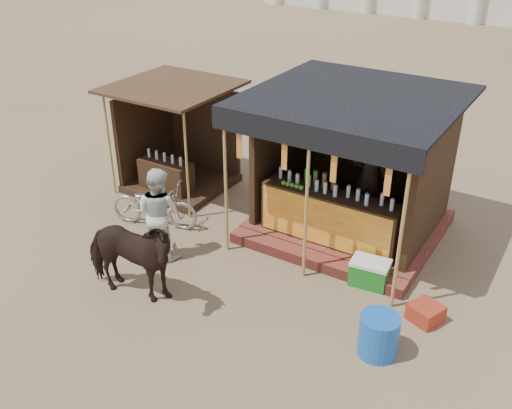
{
  "coord_description": "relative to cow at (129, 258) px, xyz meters",
  "views": [
    {
      "loc": [
        4.63,
        -5.81,
        5.79
      ],
      "look_at": [
        0.0,
        1.6,
        1.1
      ],
      "focal_mm": 40.0,
      "sensor_mm": 36.0,
      "label": 1
    }
  ],
  "objects": [
    {
      "name": "cooler",
      "position": [
        3.16,
        2.39,
        -0.52
      ],
      "size": [
        0.68,
        0.51,
        0.46
      ],
      "color": "#1A761E",
      "rests_on": "ground"
    },
    {
      "name": "red_crate",
      "position": [
        4.26,
        1.96,
        -0.61
      ],
      "size": [
        0.58,
        0.58,
        0.28
      ],
      "primitive_type": "cube",
      "rotation": [
        0.0,
        0.0,
        -0.39
      ],
      "color": "maroon",
      "rests_on": "ground"
    },
    {
      "name": "cow",
      "position": [
        0.0,
        0.0,
        0.0
      ],
      "size": [
        1.9,
        1.13,
        1.51
      ],
      "primitive_type": "imported",
      "rotation": [
        0.0,
        0.0,
        1.75
      ],
      "color": "black",
      "rests_on": "ground"
    },
    {
      "name": "bystander",
      "position": [
        -0.44,
        1.26,
        0.1
      ],
      "size": [
        0.86,
        0.69,
        1.72
      ],
      "primitive_type": "imported",
      "rotation": [
        0.0,
        0.0,
        3.19
      ],
      "color": "silver",
      "rests_on": "ground"
    },
    {
      "name": "blue_barrel",
      "position": [
        3.9,
        0.88,
        -0.43
      ],
      "size": [
        0.75,
        0.75,
        0.64
      ],
      "primitive_type": "cylinder",
      "rotation": [
        0.0,
        0.0,
        0.39
      ],
      "color": "#1755B0",
      "rests_on": "ground"
    },
    {
      "name": "motorbike",
      "position": [
        -1.23,
        1.99,
        -0.29
      ],
      "size": [
        1.89,
        1.14,
        0.94
      ],
      "primitive_type": "imported",
      "rotation": [
        0.0,
        0.0,
        1.89
      ],
      "color": "#97969F",
      "rests_on": "ground"
    },
    {
      "name": "main_stall",
      "position": [
        2.12,
        3.82,
        0.28
      ],
      "size": [
        3.6,
        3.61,
        2.78
      ],
      "color": "#973931",
      "rests_on": "ground"
    },
    {
      "name": "secondary_stall",
      "position": [
        -2.07,
        3.7,
        0.1
      ],
      "size": [
        2.4,
        2.4,
        2.38
      ],
      "color": "#362013",
      "rests_on": "ground"
    },
    {
      "name": "ground",
      "position": [
        1.1,
        0.46,
        -0.75
      ],
      "size": [
        120.0,
        120.0,
        0.0
      ],
      "primitive_type": "plane",
      "color": "#846B4C",
      "rests_on": "ground"
    }
  ]
}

